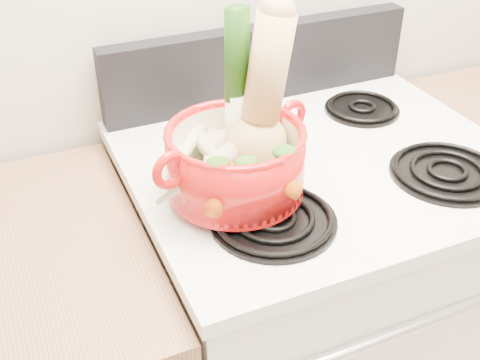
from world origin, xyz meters
name	(u,v)px	position (x,y,z in m)	size (l,w,h in m)	color
stove_body	(307,322)	(0.00, 1.40, 0.46)	(0.76, 0.65, 0.92)	silver
cooktop	(321,163)	(0.00, 1.40, 0.93)	(0.78, 0.67, 0.03)	silver
control_backsplash	(260,63)	(0.00, 1.70, 1.04)	(0.76, 0.05, 0.18)	black
oven_handle	(410,328)	(0.00, 1.06, 0.78)	(0.02, 0.02, 0.60)	silver
burner_front_left	(274,219)	(-0.19, 1.24, 0.96)	(0.22, 0.22, 0.02)	black
burner_front_right	(447,171)	(0.19, 1.24, 0.96)	(0.22, 0.22, 0.02)	black
burner_back_left	(211,140)	(-0.19, 1.54, 0.96)	(0.17, 0.17, 0.02)	black
burner_back_right	(362,107)	(0.19, 1.54, 0.96)	(0.17, 0.17, 0.02)	black
dutch_oven	(236,161)	(-0.22, 1.34, 1.03)	(0.25, 0.25, 0.12)	#B5100F
pot_handle_left	(170,170)	(-0.35, 1.29, 1.07)	(0.07, 0.07, 0.02)	#B5100F
pot_handle_right	(292,117)	(-0.09, 1.38, 1.07)	(0.07, 0.07, 0.02)	#B5100F
squash	(270,93)	(-0.14, 1.36, 1.14)	(0.12, 0.12, 0.29)	tan
leek	(237,86)	(-0.19, 1.40, 1.15)	(0.05, 0.05, 0.31)	white
ginger	(219,144)	(-0.22, 1.43, 1.02)	(0.09, 0.06, 0.05)	#D6B684
parsnip_0	(210,160)	(-0.25, 1.38, 1.02)	(0.04, 0.04, 0.21)	beige
parsnip_1	(182,165)	(-0.31, 1.37, 1.02)	(0.04, 0.04, 0.18)	beige
parsnip_2	(211,150)	(-0.25, 1.39, 1.03)	(0.05, 0.05, 0.21)	beige
parsnip_3	(199,172)	(-0.29, 1.32, 1.03)	(0.04, 0.04, 0.19)	beige
parsnip_4	(190,142)	(-0.28, 1.42, 1.04)	(0.04, 0.04, 0.19)	beige
carrot_0	(226,181)	(-0.25, 1.32, 1.01)	(0.03, 0.03, 0.15)	#C14E09
carrot_1	(222,185)	(-0.26, 1.29, 1.02)	(0.03, 0.03, 0.15)	#C33709
carrot_2	(254,176)	(-0.21, 1.28, 1.03)	(0.03, 0.03, 0.17)	#C55809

